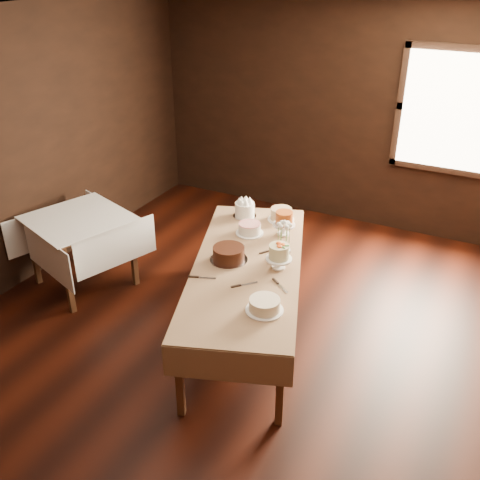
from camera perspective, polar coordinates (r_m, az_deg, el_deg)
name	(u,v)px	position (r m, az deg, el deg)	size (l,w,h in m)	color
floor	(230,338)	(5.22, -1.01, -10.18)	(5.00, 6.00, 0.01)	black
ceiling	(227,19)	(4.12, -1.36, 22.08)	(5.00, 6.00, 0.01)	beige
wall_back	(341,114)	(7.12, 10.53, 12.76)	(5.00, 0.02, 2.80)	black
wall_left	(9,156)	(6.00, -22.97, 8.11)	(0.02, 6.00, 2.80)	black
window	(452,112)	(6.78, 21.26, 12.33)	(1.10, 0.05, 1.30)	#FFEABF
display_table	(247,269)	(4.91, 0.73, -3.05)	(1.69, 2.58, 0.74)	#492A16
side_table	(79,226)	(5.89, -16.44, 1.43)	(1.20, 1.20, 0.79)	#492A16
cake_meringue	(245,210)	(5.72, 0.50, 3.14)	(0.29, 0.29, 0.15)	silver
cake_speckled	(281,215)	(5.66, 4.31, 2.66)	(0.28, 0.28, 0.13)	white
cake_lattice	(250,229)	(5.38, 1.01, 1.13)	(0.31, 0.31, 0.10)	white
cake_caramel	(284,224)	(5.35, 4.61, 1.62)	(0.23, 0.23, 0.26)	white
cake_chocolate	(229,254)	(4.91, -1.19, -1.50)	(0.35, 0.35, 0.13)	silver
cake_flowers	(279,258)	(4.78, 4.07, -1.87)	(0.24, 0.24, 0.24)	white
cake_cream	(265,305)	(4.26, 2.58, -6.84)	(0.30, 0.30, 0.11)	white
cake_server_a	(249,284)	(4.60, 0.99, -4.57)	(0.24, 0.03, 0.01)	silver
cake_server_b	(283,288)	(4.56, 4.48, -5.05)	(0.24, 0.03, 0.01)	silver
cake_server_c	(241,249)	(5.12, 0.15, -0.90)	(0.24, 0.03, 0.01)	silver
cake_server_d	(275,249)	(5.12, 3.63, -0.99)	(0.24, 0.03, 0.01)	silver
cake_server_e	(207,278)	(4.69, -3.42, -3.97)	(0.24, 0.03, 0.01)	silver
flower_vase	(283,250)	(4.98, 4.53, -1.00)	(0.14, 0.14, 0.14)	#2D2823
flower_bouquet	(284,231)	(4.89, 4.62, 0.95)	(0.14, 0.14, 0.20)	white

